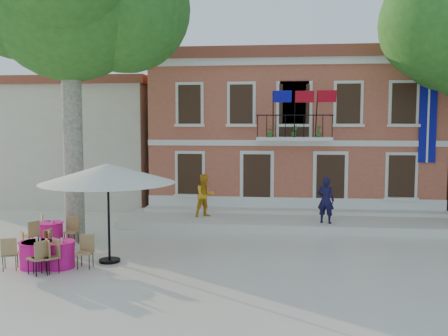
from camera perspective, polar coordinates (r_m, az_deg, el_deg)
ground at (r=16.56m, az=1.45°, el=-9.42°), size 90.00×90.00×0.00m
main_building at (r=25.97m, az=7.72°, el=4.25°), size 13.50×9.59×7.50m
neighbor_west at (r=29.08m, az=-15.68°, el=3.08°), size 9.40×9.40×6.40m
terrace at (r=20.78m, az=8.00°, el=-6.05°), size 14.00×3.40×0.30m
patio_umbrella at (r=15.18m, az=-13.14°, el=-0.62°), size 4.00×4.00×2.98m
pedestrian_navy at (r=19.70m, az=11.55°, el=-3.63°), size 0.76×0.62×1.79m
pedestrian_orange at (r=20.65m, az=-2.19°, el=-3.15°), size 1.09×1.04×1.77m
cafe_table_0 at (r=15.33m, az=-18.28°, el=-9.22°), size 1.67×1.87×0.95m
cafe_table_1 at (r=15.55m, az=-20.82°, el=-9.13°), size 1.54×1.75×0.95m
cafe_table_2 at (r=15.52m, az=-20.48°, el=-9.11°), size 1.85×1.75×0.95m
cafe_table_3 at (r=18.27m, az=-19.24°, el=-6.94°), size 1.63×1.87×0.95m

